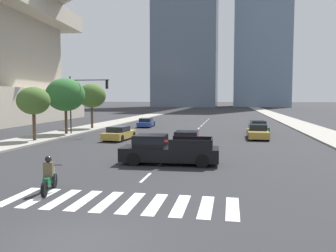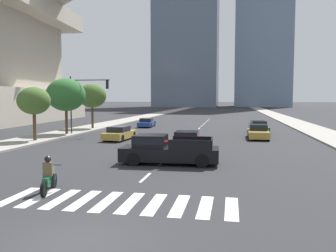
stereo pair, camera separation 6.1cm
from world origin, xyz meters
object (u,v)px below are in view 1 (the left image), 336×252
Objects in this scene: pickup_truck at (165,150)px; street_tree_nearest at (33,101)px; sedan_gold_0 at (119,134)px; sedan_blue_4 at (146,123)px; street_tree_third at (92,96)px; sedan_green_3 at (258,128)px; traffic_signal_far at (85,94)px; sedan_red_1 at (186,142)px; sedan_gold_2 at (258,132)px; motorcycle_third at (49,178)px; street_tree_second at (65,95)px.

street_tree_nearest is at bearing -33.29° from pickup_truck.
sedan_gold_0 is 0.96× the size of sedan_blue_4.
street_tree_third is at bearing -59.72° from pickup_truck.
street_tree_third is (-19.71, 1.62, 3.49)m from sedan_green_3.
sedan_gold_0 is (-6.26, 10.69, -0.23)m from pickup_truck.
pickup_truck is 1.23× the size of street_tree_nearest.
sedan_red_1 is at bearing -36.73° from traffic_signal_far.
street_tree_nearest reaches higher than sedan_gold_2.
street_tree_third is (-6.78, 10.03, 3.52)m from sedan_gold_0.
sedan_green_3 is (6.67, 19.11, -0.20)m from pickup_truck.
motorcycle_third is at bearing -166.69° from sedan_gold_0.
sedan_red_1 is at bearing -31.74° from street_tree_second.
motorcycle_third is 0.45× the size of sedan_gold_0.
sedan_green_3 is (12.93, 8.42, 0.03)m from sedan_gold_0.
traffic_signal_far reaches higher than pickup_truck.
motorcycle_third is at bearing -56.98° from street_tree_nearest.
pickup_truck is 1.04× the size of street_tree_third.
street_tree_third is (-13.04, 20.72, 3.29)m from pickup_truck.
sedan_gold_2 is 0.83× the size of street_tree_second.
sedan_blue_4 is at bearing 72.06° from street_tree_nearest.
sedan_green_3 is (10.09, 25.95, 0.03)m from motorcycle_third.
motorcycle_third is 7.65m from pickup_truck.
sedan_gold_0 is 1.04× the size of sedan_red_1.
sedan_blue_4 is 0.79× the size of traffic_signal_far.
sedan_green_3 is at bearing -111.13° from pickup_truck.
traffic_signal_far reaches higher than street_tree_second.
street_tree_third is at bearing -108.36° from sedan_gold_2.
motorcycle_third is 17.90m from street_tree_nearest.
sedan_green_3 is 0.86× the size of street_tree_third.
street_tree_nearest is at bearing -71.72° from sedan_gold_2.
sedan_gold_2 is at bearing 0.70° from street_tree_second.
street_tree_second reaches higher than motorcycle_third.
motorcycle_third is 0.44× the size of street_tree_nearest.
street_tree_third reaches higher than motorcycle_third.
street_tree_third is (-5.67, -4.75, 3.55)m from sedan_blue_4.
pickup_truck is at bearing -31.40° from street_tree_nearest.
sedan_green_3 reaches higher than sedan_gold_2.
traffic_signal_far is at bearing 58.30° from sedan_gold_0.
street_tree_nearest is at bearing -90.00° from street_tree_second.
street_tree_third reaches higher than sedan_green_3.
sedan_blue_4 is (-7.93, 19.99, -0.08)m from sedan_red_1.
sedan_green_3 is 18.76m from traffic_signal_far.
motorcycle_third reaches higher than sedan_blue_4.
sedan_blue_4 is (-7.37, 25.47, -0.26)m from pickup_truck.
traffic_signal_far reaches higher than motorcycle_third.
street_tree_third is at bearing 106.68° from traffic_signal_far.
pickup_truck is 26.52m from sedan_blue_4.
traffic_signal_far reaches higher than street_tree_third.
sedan_gold_2 is at bearing -18.90° from street_tree_third.
sedan_gold_2 is (9.66, 20.96, 0.02)m from motorcycle_third.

